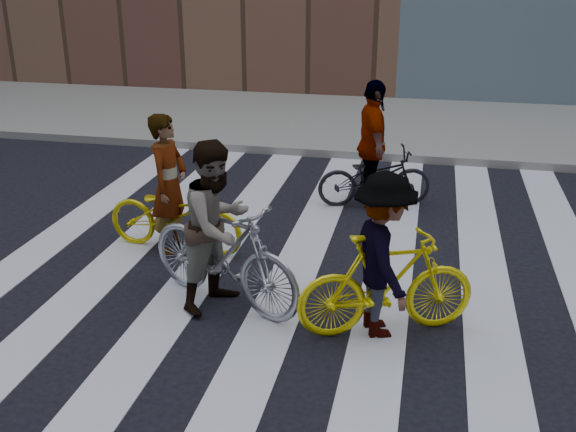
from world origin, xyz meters
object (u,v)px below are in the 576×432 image
(bike_yellow_left, at_px, (175,215))
(rider_rear, at_px, (373,145))
(rider_left, at_px, (169,184))
(rider_right, at_px, (383,256))
(bike_yellow_right, at_px, (387,284))
(bike_dark_rear, at_px, (374,177))
(bike_silver_mid, at_px, (223,252))
(rider_mid, at_px, (217,225))

(bike_yellow_left, relative_size, rider_rear, 0.97)
(rider_left, relative_size, rider_rear, 0.94)
(rider_right, xyz_separation_m, rider_rear, (-0.45, 3.58, 0.10))
(bike_yellow_right, xyz_separation_m, rider_right, (-0.05, 0.00, 0.30))
(rider_right, bearing_deg, bike_dark_rear, -15.23)
(bike_yellow_left, distance_m, bike_yellow_right, 3.10)
(bike_silver_mid, xyz_separation_m, bike_yellow_right, (1.73, -0.23, -0.07))
(bike_dark_rear, relative_size, rider_mid, 0.92)
(bike_dark_rear, bearing_deg, rider_mid, 141.81)
(bike_yellow_left, relative_size, bike_silver_mid, 0.90)
(rider_right, height_order, rider_rear, rider_rear)
(bike_yellow_left, xyz_separation_m, rider_rear, (2.25, 2.13, 0.46))
(bike_silver_mid, height_order, bike_yellow_right, bike_silver_mid)
(bike_yellow_left, height_order, rider_mid, rider_mid)
(rider_left, bearing_deg, bike_yellow_right, -110.83)
(bike_silver_mid, distance_m, rider_right, 1.71)
(rider_left, bearing_deg, rider_rear, -40.56)
(rider_right, bearing_deg, rider_left, 40.64)
(bike_yellow_right, height_order, rider_rear, rider_rear)
(bike_silver_mid, bearing_deg, bike_yellow_left, 64.65)
(rider_mid, bearing_deg, rider_rear, 4.01)
(bike_silver_mid, xyz_separation_m, bike_dark_rear, (1.28, 3.35, -0.17))
(bike_yellow_left, bearing_deg, bike_dark_rear, -40.56)
(rider_mid, distance_m, rider_rear, 3.59)
(rider_mid, bearing_deg, rider_right, -72.52)
(rider_left, height_order, rider_mid, rider_mid)
(rider_rear, bearing_deg, rider_right, 170.58)
(bike_yellow_right, bearing_deg, rider_left, 41.06)
(bike_silver_mid, xyz_separation_m, rider_right, (1.68, -0.23, 0.23))
(bike_dark_rear, distance_m, rider_right, 3.62)
(rider_left, bearing_deg, rider_right, -111.26)
(bike_yellow_right, bearing_deg, bike_yellow_left, 40.64)
(rider_left, bearing_deg, bike_dark_rear, -41.18)
(bike_yellow_right, distance_m, rider_rear, 3.64)
(bike_dark_rear, bearing_deg, bike_yellow_right, 170.58)
(bike_dark_rear, distance_m, rider_left, 3.20)
(rider_mid, height_order, rider_rear, rider_rear)
(bike_yellow_left, relative_size, rider_right, 1.09)
(bike_yellow_right, xyz_separation_m, bike_dark_rear, (-0.45, 3.58, -0.10))
(rider_mid, xyz_separation_m, rider_rear, (1.28, 3.35, 0.03))
(bike_silver_mid, distance_m, bike_dark_rear, 3.60)
(bike_yellow_left, distance_m, bike_silver_mid, 1.59)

